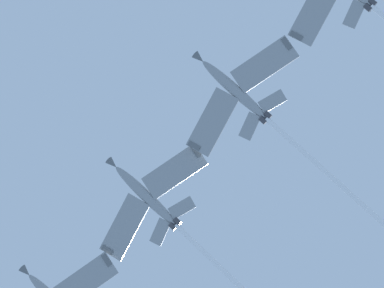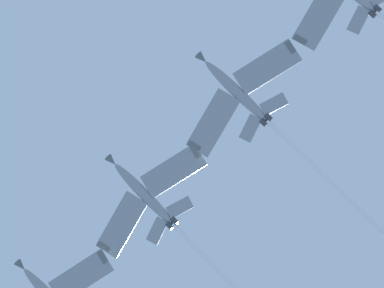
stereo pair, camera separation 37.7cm
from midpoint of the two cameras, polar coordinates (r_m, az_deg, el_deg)
The scene contains 3 objects.
jet_far_left at distance 105.66m, azimuth 13.30°, elevation 10.15°, with size 27.79×38.09×13.44m.
jet_inner_left at distance 103.22m, azimuth 5.74°, elevation 1.89°, with size 27.90×38.14×13.11m.
jet_centre at distance 105.84m, azimuth -1.02°, elevation -6.17°, with size 28.31×39.11×13.76m.
Camera 1 is at (21.05, -16.55, 1.69)m, focal length 71.05 mm.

